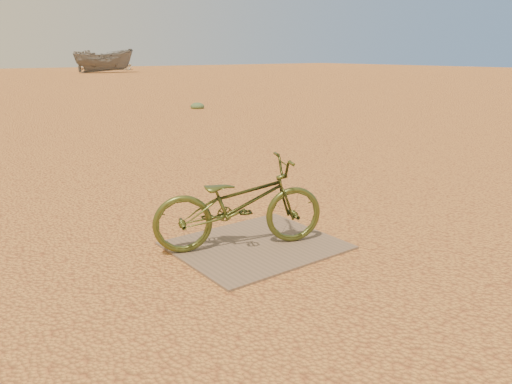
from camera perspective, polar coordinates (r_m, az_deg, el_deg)
ground at (r=4.67m, az=-5.59°, el=-7.19°), size 120.00×120.00×0.00m
plywood_board at (r=4.84m, az=-0.00°, el=-6.13°), size 1.50×1.27×0.02m
bicycle at (r=4.65m, az=-1.93°, el=-1.33°), size 1.71×1.11×0.85m
boat_mid_right at (r=48.35m, az=-16.94°, el=14.15°), size 5.56×2.47×2.09m
boat_far_right at (r=56.32m, az=-15.15°, el=13.80°), size 3.60×4.68×0.90m
kale_b at (r=16.91m, az=-6.71°, el=9.46°), size 0.45×0.45×0.25m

